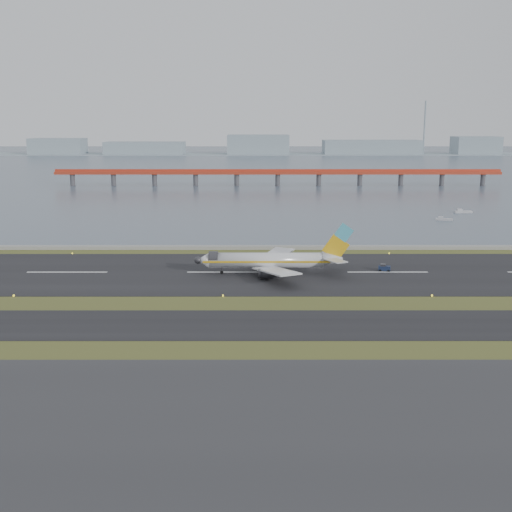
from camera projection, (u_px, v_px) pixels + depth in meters
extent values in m
plane|color=#374D1B|center=(221.00, 307.00, 130.43)|extent=(1000.00, 1000.00, 0.00)
cube|color=#2F2F32|center=(197.00, 436.00, 76.60)|extent=(1000.00, 50.00, 0.10)
cube|color=black|center=(218.00, 325.00, 118.68)|extent=(1000.00, 18.00, 0.10)
cube|color=black|center=(227.00, 272.00, 159.78)|extent=(1000.00, 45.00, 0.10)
cube|color=gray|center=(232.00, 247.00, 189.05)|extent=(1000.00, 2.50, 1.00)
cube|color=#455463|center=(248.00, 163.00, 580.59)|extent=(1400.00, 800.00, 1.30)
cube|color=#B4351E|center=(278.00, 173.00, 373.55)|extent=(260.00, 5.00, 1.60)
cube|color=#B4351E|center=(278.00, 170.00, 373.24)|extent=(260.00, 0.40, 1.40)
cylinder|color=#4C4C51|center=(114.00, 181.00, 374.42)|extent=(2.80, 2.80, 7.00)
cylinder|color=#4C4C51|center=(278.00, 181.00, 374.48)|extent=(2.80, 2.80, 7.00)
cylinder|color=#4C4C51|center=(442.00, 181.00, 374.54)|extent=(2.80, 2.80, 7.00)
cube|color=#8B9BA4|center=(249.00, 154.00, 737.16)|extent=(1400.00, 80.00, 1.00)
cube|color=#8B9BA4|center=(58.00, 146.00, 735.17)|extent=(60.00, 35.00, 18.00)
cube|color=#8B9BA4|center=(145.00, 148.00, 735.65)|extent=(90.00, 35.00, 14.00)
cube|color=#8B9BA4|center=(258.00, 144.00, 734.91)|extent=(70.00, 35.00, 22.00)
cube|color=#8B9BA4|center=(371.00, 147.00, 735.61)|extent=(110.00, 35.00, 16.00)
cube|color=#8B9BA4|center=(476.00, 145.00, 735.27)|extent=(50.00, 35.00, 20.00)
cylinder|color=#8B9BA4|center=(424.00, 128.00, 731.12)|extent=(1.80, 1.80, 60.00)
cylinder|color=silver|center=(266.00, 260.00, 157.37)|extent=(28.00, 3.80, 3.80)
cone|color=silver|center=(203.00, 260.00, 157.36)|extent=(3.20, 3.80, 3.80)
cone|color=silver|center=(332.00, 259.00, 157.32)|extent=(5.00, 3.80, 3.80)
cube|color=gold|center=(266.00, 262.00, 155.49)|extent=(31.00, 0.06, 0.45)
cube|color=gold|center=(266.00, 259.00, 159.25)|extent=(31.00, 0.06, 0.45)
cube|color=silver|center=(276.00, 271.00, 149.19)|extent=(11.31, 15.89, 1.66)
cube|color=silver|center=(274.00, 256.00, 165.83)|extent=(11.31, 15.89, 1.66)
cylinder|color=#323136|center=(269.00, 273.00, 151.89)|extent=(4.20, 2.10, 2.10)
cylinder|color=#323136|center=(268.00, 263.00, 163.63)|extent=(4.20, 2.10, 2.10)
cube|color=gold|center=(336.00, 248.00, 156.72)|extent=(6.80, 0.35, 6.85)
cube|color=#45A7C4|center=(344.00, 233.00, 155.96)|extent=(4.85, 0.37, 4.90)
cube|color=silver|center=(335.00, 260.00, 153.49)|extent=(5.64, 6.80, 0.22)
cube|color=silver|center=(332.00, 254.00, 160.93)|extent=(5.64, 6.80, 0.22)
cylinder|color=black|center=(222.00, 272.00, 157.99)|extent=(0.80, 0.28, 0.80)
cylinder|color=black|center=(273.00, 275.00, 155.24)|extent=(1.00, 0.38, 1.00)
cylinder|color=black|center=(272.00, 269.00, 160.72)|extent=(1.00, 0.38, 1.00)
cube|color=#151F3A|center=(384.00, 268.00, 160.86)|extent=(3.23, 2.27, 1.10)
cube|color=#323136|center=(383.00, 265.00, 160.79)|extent=(1.56, 1.63, 0.64)
cylinder|color=black|center=(380.00, 271.00, 160.49)|extent=(0.69, 0.41, 0.64)
cylinder|color=black|center=(380.00, 269.00, 161.89)|extent=(0.69, 0.41, 0.64)
cylinder|color=black|center=(388.00, 271.00, 160.04)|extent=(0.69, 0.41, 0.64)
cylinder|color=black|center=(389.00, 270.00, 161.44)|extent=(0.69, 0.41, 0.64)
cube|color=#B5B4B8|center=(444.00, 220.00, 243.68)|extent=(6.49, 3.83, 0.80)
cube|color=#B5B4B8|center=(441.00, 218.00, 243.95)|extent=(2.13, 1.91, 0.80)
cube|color=#B5B4B8|center=(463.00, 212.00, 263.79)|extent=(7.29, 2.66, 0.92)
cube|color=#B5B4B8|center=(460.00, 210.00, 263.54)|extent=(2.14, 1.75, 0.92)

